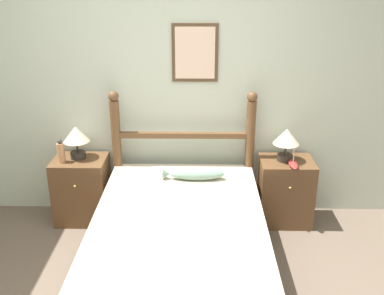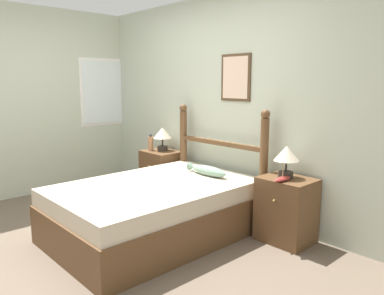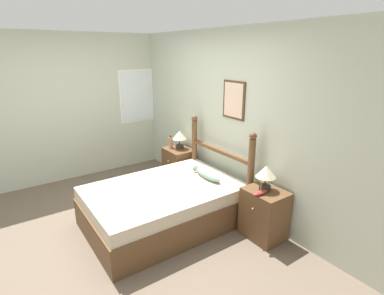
% 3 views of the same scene
% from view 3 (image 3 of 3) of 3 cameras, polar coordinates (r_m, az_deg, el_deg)
% --- Properties ---
extents(ground_plane, '(16.00, 16.00, 0.00)m').
position_cam_3_polar(ground_plane, '(4.18, -14.17, -15.08)').
color(ground_plane, brown).
extents(wall_back, '(6.40, 0.08, 2.55)m').
position_cam_3_polar(wall_back, '(4.50, 5.52, 5.53)').
color(wall_back, beige).
rests_on(wall_back, ground_plane).
extents(wall_left, '(0.08, 6.40, 2.55)m').
position_cam_3_polar(wall_left, '(5.67, -22.91, 6.79)').
color(wall_left, beige).
rests_on(wall_left, ground_plane).
extents(bed, '(1.35, 1.98, 0.54)m').
position_cam_3_polar(bed, '(4.09, -5.34, -10.89)').
color(bed, brown).
rests_on(bed, ground_plane).
extents(headboard, '(1.36, 0.10, 1.27)m').
position_cam_3_polar(headboard, '(4.42, 5.23, -2.77)').
color(headboard, brown).
rests_on(headboard, ground_plane).
extents(nightstand_left, '(0.50, 0.43, 0.64)m').
position_cam_3_polar(nightstand_left, '(5.23, -2.52, -3.59)').
color(nightstand_left, brown).
rests_on(nightstand_left, ground_plane).
extents(nightstand_right, '(0.50, 0.43, 0.64)m').
position_cam_3_polar(nightstand_right, '(3.89, 13.57, -12.20)').
color(nightstand_right, brown).
rests_on(nightstand_right, ground_plane).
extents(table_lamp_left, '(0.24, 0.24, 0.31)m').
position_cam_3_polar(table_lamp_left, '(5.09, -2.38, 2.11)').
color(table_lamp_left, '#2D2823').
rests_on(table_lamp_left, nightstand_left).
extents(table_lamp_right, '(0.24, 0.24, 0.31)m').
position_cam_3_polar(table_lamp_right, '(3.67, 13.90, -4.83)').
color(table_lamp_right, '#2D2823').
rests_on(table_lamp_right, nightstand_right).
extents(bottle, '(0.07, 0.07, 0.23)m').
position_cam_3_polar(bottle, '(5.17, -4.10, 1.06)').
color(bottle, tan).
rests_on(bottle, nightstand_left).
extents(model_boat, '(0.08, 0.23, 0.18)m').
position_cam_3_polar(model_boat, '(3.63, 12.92, -8.36)').
color(model_boat, maroon).
rests_on(model_boat, nightstand_right).
extents(fish_pillow, '(0.55, 0.14, 0.11)m').
position_cam_3_polar(fish_pillow, '(4.18, 2.91, -5.18)').
color(fish_pillow, gray).
rests_on(fish_pillow, bed).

